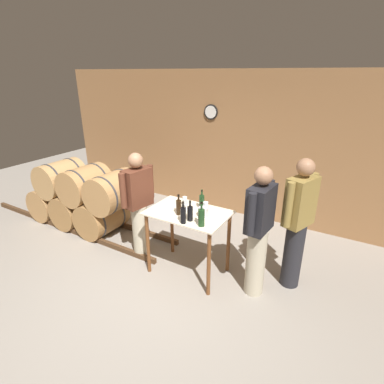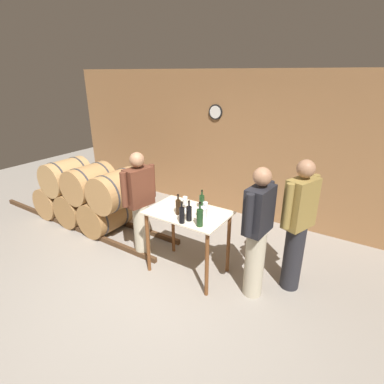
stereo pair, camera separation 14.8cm
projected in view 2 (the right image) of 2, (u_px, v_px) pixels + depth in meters
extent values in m
plane|color=gray|center=(142.00, 295.00, 3.82)|extent=(14.00, 14.00, 0.00)
cube|color=#996B42|center=(242.00, 147.00, 5.57)|extent=(8.40, 0.05, 2.70)
cylinder|color=black|center=(216.00, 112.00, 5.60)|extent=(0.28, 0.03, 0.28)
cylinder|color=white|center=(215.00, 112.00, 5.59)|extent=(0.23, 0.01, 0.23)
cube|color=#4C331E|center=(70.00, 225.00, 5.45)|extent=(4.03, 0.06, 0.08)
cube|color=#4C331E|center=(96.00, 213.00, 5.93)|extent=(4.03, 0.06, 0.08)
cylinder|color=#AD7F4C|center=(60.00, 199.00, 5.92)|extent=(0.62, 0.76, 0.62)
cylinder|color=#38383D|center=(50.00, 203.00, 5.74)|extent=(0.64, 0.03, 0.64)
cylinder|color=#38383D|center=(70.00, 195.00, 6.09)|extent=(0.64, 0.03, 0.64)
cylinder|color=#9E7242|center=(82.00, 206.00, 5.59)|extent=(0.62, 0.76, 0.62)
cylinder|color=#38383D|center=(71.00, 211.00, 5.41)|extent=(0.64, 0.03, 0.64)
cylinder|color=#38383D|center=(91.00, 202.00, 5.77)|extent=(0.64, 0.03, 0.64)
cylinder|color=#9E7242|center=(106.00, 215.00, 5.26)|extent=(0.62, 0.76, 0.62)
cylinder|color=#38383D|center=(95.00, 220.00, 5.08)|extent=(0.64, 0.03, 0.64)
cylinder|color=#38383D|center=(115.00, 210.00, 5.44)|extent=(0.64, 0.03, 0.64)
cylinder|color=tan|center=(66.00, 176.00, 5.56)|extent=(0.62, 0.76, 0.62)
cylinder|color=#38383D|center=(55.00, 180.00, 5.38)|extent=(0.64, 0.03, 0.64)
cylinder|color=#38383D|center=(77.00, 173.00, 5.73)|extent=(0.64, 0.03, 0.64)
cylinder|color=#AD7F4C|center=(90.00, 183.00, 5.23)|extent=(0.62, 0.76, 0.62)
cylinder|color=#38383D|center=(79.00, 187.00, 5.05)|extent=(0.64, 0.03, 0.64)
cylinder|color=#38383D|center=(100.00, 179.00, 5.40)|extent=(0.64, 0.03, 0.64)
cylinder|color=#AD7F4C|center=(116.00, 190.00, 4.90)|extent=(0.62, 0.76, 0.62)
cylinder|color=#38383D|center=(105.00, 195.00, 4.72)|extent=(0.64, 0.03, 0.64)
cylinder|color=#38383D|center=(126.00, 186.00, 5.08)|extent=(0.64, 0.03, 0.64)
cube|color=beige|center=(188.00, 213.00, 3.95)|extent=(1.06, 0.71, 0.02)
cylinder|color=brown|center=(148.00, 243.00, 4.13)|extent=(0.05, 0.05, 0.91)
cylinder|color=brown|center=(207.00, 265.00, 3.65)|extent=(0.05, 0.05, 0.91)
cylinder|color=brown|center=(173.00, 226.00, 4.59)|extent=(0.05, 0.05, 0.91)
cylinder|color=brown|center=(228.00, 243.00, 4.11)|extent=(0.05, 0.05, 0.91)
cylinder|color=black|center=(178.00, 207.00, 3.85)|extent=(0.07, 0.07, 0.20)
cylinder|color=black|center=(178.00, 197.00, 3.80)|extent=(0.02, 0.02, 0.08)
cylinder|color=black|center=(178.00, 195.00, 3.78)|extent=(0.03, 0.03, 0.02)
cylinder|color=#193819|center=(202.00, 202.00, 4.00)|extent=(0.07, 0.07, 0.19)
cylinder|color=#193819|center=(202.00, 193.00, 3.95)|extent=(0.02, 0.02, 0.08)
cylinder|color=black|center=(202.00, 191.00, 3.94)|extent=(0.03, 0.03, 0.02)
cylinder|color=black|center=(182.00, 215.00, 3.62)|extent=(0.07, 0.07, 0.20)
cylinder|color=black|center=(182.00, 205.00, 3.57)|extent=(0.02, 0.02, 0.08)
cylinder|color=black|center=(182.00, 202.00, 3.56)|extent=(0.03, 0.03, 0.02)
cylinder|color=black|center=(189.00, 214.00, 3.69)|extent=(0.07, 0.07, 0.19)
cylinder|color=black|center=(189.00, 204.00, 3.64)|extent=(0.02, 0.02, 0.08)
cylinder|color=black|center=(189.00, 202.00, 3.62)|extent=(0.03, 0.03, 0.02)
cylinder|color=#193819|center=(200.00, 218.00, 3.55)|extent=(0.08, 0.08, 0.21)
cylinder|color=#193819|center=(200.00, 206.00, 3.49)|extent=(0.02, 0.02, 0.10)
cylinder|color=black|center=(200.00, 203.00, 3.48)|extent=(0.03, 0.03, 0.02)
cylinder|color=silver|center=(185.00, 205.00, 4.14)|extent=(0.06, 0.06, 0.00)
cylinder|color=silver|center=(185.00, 203.00, 4.13)|extent=(0.01, 0.01, 0.07)
cylinder|color=silver|center=(185.00, 199.00, 4.11)|extent=(0.06, 0.06, 0.06)
cylinder|color=silver|center=(185.00, 209.00, 4.03)|extent=(0.06, 0.06, 0.00)
cylinder|color=silver|center=(185.00, 206.00, 4.01)|extent=(0.01, 0.01, 0.07)
cylinder|color=silver|center=(185.00, 202.00, 3.99)|extent=(0.06, 0.06, 0.07)
cylinder|color=silver|center=(205.00, 213.00, 3.91)|extent=(0.06, 0.06, 0.00)
cylinder|color=silver|center=(205.00, 210.00, 3.90)|extent=(0.01, 0.01, 0.07)
cylinder|color=silver|center=(205.00, 205.00, 3.87)|extent=(0.07, 0.07, 0.07)
cylinder|color=silver|center=(202.00, 212.00, 3.79)|extent=(0.12, 0.12, 0.12)
cylinder|color=#B7AD93|center=(254.00, 263.00, 3.69)|extent=(0.24, 0.24, 0.90)
cube|color=black|center=(259.00, 210.00, 3.42)|extent=(0.25, 0.42, 0.56)
sphere|color=#9E7051|center=(262.00, 177.00, 3.27)|extent=(0.21, 0.21, 0.21)
cylinder|color=black|center=(269.00, 201.00, 3.59)|extent=(0.09, 0.09, 0.50)
cylinder|color=black|center=(249.00, 215.00, 3.22)|extent=(0.09, 0.09, 0.50)
cylinder|color=#232328|center=(293.00, 257.00, 3.81)|extent=(0.24, 0.24, 0.89)
cube|color=olive|center=(301.00, 203.00, 3.53)|extent=(0.34, 0.45, 0.61)
sphere|color=#9E7051|center=(306.00, 169.00, 3.37)|extent=(0.21, 0.21, 0.21)
cylinder|color=olive|center=(313.00, 196.00, 3.66)|extent=(0.09, 0.09, 0.55)
cylinder|color=olive|center=(288.00, 206.00, 3.38)|extent=(0.09, 0.09, 0.55)
cylinder|color=#B7AD93|center=(142.00, 230.00, 4.54)|extent=(0.24, 0.24, 0.83)
cube|color=#592D1E|center=(139.00, 187.00, 4.28)|extent=(0.29, 0.43, 0.56)
sphere|color=#9E7051|center=(137.00, 160.00, 4.13)|extent=(0.21, 0.21, 0.21)
cylinder|color=#592D1E|center=(124.00, 190.00, 4.10)|extent=(0.09, 0.09, 0.50)
cylinder|color=#592D1E|center=(152.00, 181.00, 4.44)|extent=(0.09, 0.09, 0.50)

